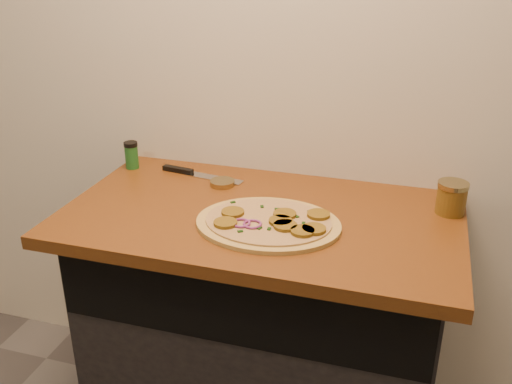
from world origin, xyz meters
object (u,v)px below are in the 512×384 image
(pizza, at_px, (269,223))
(chefs_knife, at_px, (195,174))
(salsa_jar, at_px, (452,198))
(spice_shaker, at_px, (132,155))

(pizza, bearing_deg, chefs_knife, 139.91)
(salsa_jar, bearing_deg, spice_shaker, 177.04)
(pizza, height_order, chefs_knife, pizza)
(pizza, relative_size, spice_shaker, 4.46)
(pizza, xyz_separation_m, chefs_knife, (-0.36, 0.30, -0.00))
(salsa_jar, height_order, spice_shaker, salsa_jar)
(pizza, distance_m, salsa_jar, 0.56)
(chefs_knife, height_order, spice_shaker, spice_shaker)
(chefs_knife, bearing_deg, pizza, -40.09)
(salsa_jar, relative_size, spice_shaker, 1.02)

